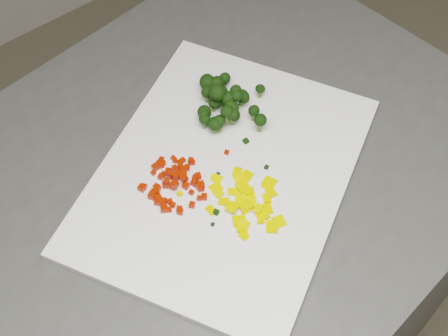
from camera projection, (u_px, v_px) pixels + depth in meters
counter_block at (196, 301)px, 1.32m from camera, size 1.11×0.84×0.90m
cutting_board at (224, 174)px, 0.96m from camera, size 0.58×0.53×0.01m
carrot_pile at (175, 180)px, 0.92m from camera, size 0.10×0.10×0.03m
pepper_pile at (246, 199)px, 0.91m from camera, size 0.12×0.12×0.02m
broccoli_pile at (230, 103)px, 0.99m from camera, size 0.12×0.12×0.06m
carrot_cube_0 at (161, 177)px, 0.94m from camera, size 0.01×0.01×0.01m
carrot_cube_1 at (191, 192)px, 0.92m from camera, size 0.01×0.01×0.01m
carrot_cube_2 at (191, 161)px, 0.96m from camera, size 0.01×0.01×0.01m
carrot_cube_3 at (170, 202)px, 0.92m from camera, size 0.01×0.01×0.01m
carrot_cube_4 at (175, 161)px, 0.96m from camera, size 0.01×0.01×0.01m
carrot_cube_5 at (171, 175)px, 0.93m from camera, size 0.01×0.01×0.01m
carrot_cube_6 at (198, 176)px, 0.94m from camera, size 0.01×0.01×0.01m
carrot_cube_7 at (183, 176)px, 0.94m from camera, size 0.01×0.01×0.01m
carrot_cube_8 at (162, 202)px, 0.91m from camera, size 0.01×0.01×0.01m
carrot_cube_9 at (184, 178)px, 0.93m from camera, size 0.01×0.01×0.01m
carrot_cube_10 at (156, 187)px, 0.93m from camera, size 0.01×0.01×0.01m
carrot_cube_11 at (197, 178)px, 0.94m from camera, size 0.01×0.01×0.01m
carrot_cube_12 at (184, 178)px, 0.93m from camera, size 0.01×0.01×0.01m
carrot_cube_13 at (187, 167)px, 0.95m from camera, size 0.01×0.01×0.01m
carrot_cube_14 at (175, 177)px, 0.93m from camera, size 0.01×0.01×0.01m
carrot_cube_15 at (182, 169)px, 0.95m from camera, size 0.01×0.01×0.01m
carrot_cube_16 at (161, 165)px, 0.95m from camera, size 0.01×0.01×0.01m
carrot_cube_17 at (193, 163)px, 0.96m from camera, size 0.01×0.01×0.01m
carrot_cube_18 at (169, 210)px, 0.91m from camera, size 0.01×0.01×0.01m
carrot_cube_19 at (142, 188)px, 0.93m from camera, size 0.01×0.01×0.01m
carrot_cube_20 at (201, 185)px, 0.93m from camera, size 0.01×0.01×0.01m
carrot_cube_21 at (169, 172)px, 0.94m from camera, size 0.01×0.01×0.01m
carrot_cube_22 at (172, 176)px, 0.94m from camera, size 0.01×0.01×0.01m
carrot_cube_23 at (183, 160)px, 0.96m from camera, size 0.01×0.01×0.01m
carrot_cube_24 at (164, 208)px, 0.91m from camera, size 0.01×0.01×0.01m
carrot_cube_25 at (163, 163)px, 0.96m from camera, size 0.01×0.01×0.01m
carrot_cube_26 at (166, 184)px, 0.93m from camera, size 0.01×0.01×0.01m
carrot_cube_27 at (153, 173)px, 0.95m from camera, size 0.01×0.01×0.01m
carrot_cube_28 at (158, 202)px, 0.91m from camera, size 0.01×0.01×0.01m
carrot_cube_29 at (158, 198)px, 0.92m from camera, size 0.01×0.01×0.01m
carrot_cube_30 at (159, 162)px, 0.96m from camera, size 0.01×0.01×0.01m
carrot_cube_31 at (163, 174)px, 0.94m from camera, size 0.01×0.01×0.01m
carrot_cube_32 at (155, 192)px, 0.92m from camera, size 0.01×0.01×0.01m
carrot_cube_33 at (204, 197)px, 0.92m from camera, size 0.01×0.01×0.01m
carrot_cube_34 at (155, 167)px, 0.95m from camera, size 0.01×0.01×0.01m
carrot_cube_35 at (180, 165)px, 0.95m from camera, size 0.01×0.01×0.01m
carrot_cube_36 at (199, 198)px, 0.92m from camera, size 0.01×0.01×0.01m
carrot_cube_37 at (177, 171)px, 0.95m from camera, size 0.01×0.01×0.01m
carrot_cube_38 at (177, 177)px, 0.94m from camera, size 0.01×0.01×0.01m
carrot_cube_39 at (180, 162)px, 0.96m from camera, size 0.01×0.01×0.01m
carrot_cube_40 at (178, 176)px, 0.94m from camera, size 0.01×0.01×0.01m
carrot_cube_41 at (157, 189)px, 0.93m from camera, size 0.01×0.01×0.01m
carrot_cube_42 at (180, 212)px, 0.91m from camera, size 0.01×0.01×0.01m
carrot_cube_43 at (174, 184)px, 0.92m from camera, size 0.01×0.01×0.01m
carrot_cube_44 at (161, 163)px, 0.95m from camera, size 0.01×0.01×0.01m
carrot_cube_45 at (173, 186)px, 0.93m from camera, size 0.01×0.01×0.01m
carrot_cube_46 at (165, 201)px, 0.92m from camera, size 0.01×0.01×0.01m
carrot_cube_47 at (180, 175)px, 0.94m from camera, size 0.01×0.01×0.01m
carrot_cube_48 at (201, 188)px, 0.93m from camera, size 0.01×0.01×0.01m
carrot_cube_49 at (157, 165)px, 0.95m from camera, size 0.01×0.01×0.01m
carrot_cube_50 at (172, 184)px, 0.92m from camera, size 0.01×0.01×0.01m
carrot_cube_51 at (192, 205)px, 0.91m from camera, size 0.01×0.01×0.01m
carrot_cube_52 at (173, 205)px, 0.91m from camera, size 0.01×0.01×0.01m
carrot_cube_53 at (175, 168)px, 0.95m from camera, size 0.01×0.01×0.01m
carrot_cube_54 at (152, 196)px, 0.92m from camera, size 0.01×0.01×0.01m
carrot_cube_55 at (161, 160)px, 0.96m from camera, size 0.01×0.01×0.01m
carrot_cube_56 at (184, 170)px, 0.95m from camera, size 0.01×0.01×0.01m
carrot_cube_57 at (179, 209)px, 0.91m from camera, size 0.01×0.01×0.01m
carrot_cube_58 at (195, 178)px, 0.94m from camera, size 0.01×0.01×0.01m
carrot_cube_59 at (173, 158)px, 0.96m from camera, size 0.01×0.01×0.01m
carrot_cube_60 at (176, 175)px, 0.93m from camera, size 0.01×0.01×0.01m
carrot_cube_61 at (194, 183)px, 0.93m from camera, size 0.01×0.01×0.01m
carrot_cube_62 at (144, 187)px, 0.93m from camera, size 0.01×0.01×0.01m
carrot_cube_63 at (157, 201)px, 0.92m from camera, size 0.01×0.01×0.01m
carrot_cube_64 at (165, 184)px, 0.93m from camera, size 0.01×0.01×0.01m
carrot_cube_65 at (167, 181)px, 0.92m from camera, size 0.01×0.01×0.01m
carrot_cube_66 at (200, 187)px, 0.93m from camera, size 0.01×0.01×0.01m
carrot_cube_67 at (186, 186)px, 0.93m from camera, size 0.01×0.01×0.01m
pepper_chunk_0 at (246, 176)px, 0.94m from camera, size 0.02×0.02×0.01m
pepper_chunk_1 at (231, 205)px, 0.91m from camera, size 0.02×0.02×0.01m
pepper_chunk_2 at (245, 209)px, 0.91m from camera, size 0.02×0.02×0.01m
pepper_chunk_3 at (268, 185)px, 0.93m from camera, size 0.02×0.02×0.01m
pepper_chunk_4 at (244, 236)px, 0.89m from camera, size 0.01×0.02×0.01m
pepper_chunk_5 at (242, 227)px, 0.89m from camera, size 0.02×0.02×0.01m
pepper_chunk_6 at (237, 172)px, 0.95m from camera, size 0.02×0.02×0.01m
pepper_chunk_7 at (239, 178)px, 0.94m from camera, size 0.02×0.02×0.01m
pepper_chunk_8 at (279, 221)px, 0.90m from camera, size 0.02×0.02×0.01m
pepper_chunk_9 at (246, 205)px, 0.91m from camera, size 0.02×0.02×0.01m
pepper_chunk_10 at (261, 218)px, 0.90m from camera, size 0.02×0.02×0.01m
pepper_chunk_11 at (248, 190)px, 0.92m from camera, size 0.02×0.02×0.00m
pepper_chunk_12 at (216, 188)px, 0.93m from camera, size 0.02×0.02×0.00m
pepper_chunk_13 at (246, 180)px, 0.94m from camera, size 0.02×0.02×0.01m
pepper_chunk_14 at (240, 197)px, 0.92m from camera, size 0.02×0.02×0.01m
pepper_chunk_15 at (243, 192)px, 0.93m from camera, size 0.01×0.02×0.00m
pepper_chunk_16 at (258, 209)px, 0.91m from camera, size 0.02×0.02×0.01m
pepper_chunk_17 at (211, 210)px, 0.91m from camera, size 0.01×0.02×0.01m
pepper_chunk_18 at (232, 207)px, 0.91m from camera, size 0.02×0.02×0.01m
pepper_chunk_19 at (243, 186)px, 0.93m from camera, size 0.02×0.02×0.01m
pepper_chunk_20 at (234, 192)px, 0.93m from camera, size 0.02×0.02×0.01m
pepper_chunk_21 at (239, 221)px, 0.90m from camera, size 0.03×0.02×0.01m
pepper_chunk_22 at (216, 179)px, 0.94m from camera, size 0.02×0.02×0.01m
pepper_chunk_23 at (272, 227)px, 0.89m from camera, size 0.03×0.03×0.01m
pepper_chunk_24 at (266, 209)px, 0.91m from camera, size 0.02×0.02×0.01m
pepper_chunk_25 at (271, 193)px, 0.93m from camera, size 0.02×0.02×0.01m
pepper_chunk_26 at (251, 204)px, 0.91m from camera, size 0.02×0.02×0.01m
pepper_chunk_27 at (224, 201)px, 0.92m from camera, size 0.02×0.02×0.01m
pepper_chunk_28 at (267, 198)px, 0.92m from camera, size 0.02×0.02×0.01m
pepper_chunk_29 at (247, 200)px, 0.92m from camera, size 0.02×0.02×0.01m
pepper_chunk_30 at (248, 203)px, 0.92m from camera, size 0.02×0.02×0.01m
pepper_chunk_31 at (249, 193)px, 0.93m from camera, size 0.02×0.02×0.01m
pepper_chunk_32 at (243, 226)px, 0.89m from camera, size 0.02×0.02×0.01m
pepper_chunk_33 at (270, 182)px, 0.94m from camera, size 0.02×0.03×0.01m
pepper_chunk_34 at (263, 216)px, 0.90m from camera, size 0.02×0.02×0.01m
pepper_chunk_35 at (243, 189)px, 0.92m from camera, size 0.02×0.02×0.01m
pepper_chunk_36 at (219, 193)px, 0.93m from camera, size 0.02×0.02×0.01m
broccoli_floret_0 at (233, 117)px, 0.99m from camera, size 0.03×0.03×0.03m
broccoli_floret_1 at (226, 115)px, 0.98m from camera, size 0.03×0.03×0.03m
broccoli_floret_2 at (260, 92)px, 1.02m from camera, size 0.02×0.02×0.03m
broccoli_floret_3 at (260, 124)px, 0.98m from camera, size 0.03×0.03×0.03m
broccoli_floret_4 at (207, 95)px, 1.02m from camera, size 0.03×0.03×0.03m
broccoli_floret_5 at (225, 103)px, 1.01m from camera, size 0.03×0.03×0.03m
broccoli_floret_6 at (253, 114)px, 1.00m from camera, size 0.03×0.03×0.03m
broccoli_floret_7 at (217, 96)px, 1.00m from camera, size 0.04×0.04×0.03m
broccoli_floret_8 at (204, 114)px, 1.00m from camera, size 0.03×0.03×0.03m
broccoli_floret_9 at (242, 99)px, 1.01m from camera, size 0.03×0.03×0.03m
broccoli_floret_10 at (214, 105)px, 1.01m from camera, size 0.02×0.02×0.02m
broccoli_floret_11 at (210, 86)px, 1.03m from camera, size 0.03×0.03×0.03m
broccoli_floret_12 at (217, 101)px, 1.01m from camera, size 0.03×0.03×0.03m
broccoli_floret_13 at (215, 126)px, 0.98m from camera, size 0.03×0.03×0.03m
broccoli_floret_14 at (224, 82)px, 1.03m from camera, size 0.03×0.03×0.03m
broccoli_floret_15 at (204, 118)px, 0.99m from camera, size 0.02×0.02×0.03m
broccoli_floret_16 at (230, 109)px, 0.99m from camera, size 0.02×0.02×0.03m
broccoli_floret_17 at (219, 124)px, 0.98m from camera, size 0.02×0.02×0.03m
broccoli_floret_18 at (207, 85)px, 1.03m from camera, size 0.04×0.04×0.03m
broccoli_floret_19 at (221, 95)px, 1.00m from camera, size 0.03×0.03×0.03m
broccoli_floret_20 at (216, 87)px, 1.02m from camera, size 0.03×0.03×0.04m
broccoli_floret_21 at (232, 116)px, 0.98m from camera, size 0.03×0.03×0.03m
broccoli_floret_22 at (204, 122)px, 0.99m from camera, size 0.02×0.02×0.03m
broccoli_floret_23 at (235, 94)px, 1.00m from camera, size 0.03×0.03×0.03m
broccoli_floret_24 at (232, 110)px, 0.99m from camera, size 0.03×0.03×0.03m
broccoli_floret_25 at (228, 101)px, 1.00m from camera, size 0.03×0.03×0.03m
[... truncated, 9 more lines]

